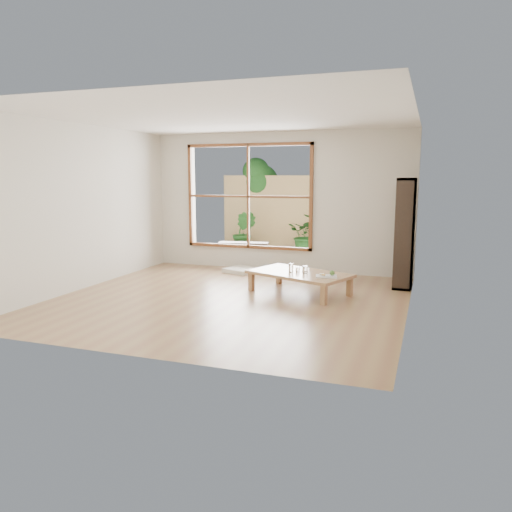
# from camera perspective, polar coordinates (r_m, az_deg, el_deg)

# --- Properties ---
(ground) EXTENTS (5.00, 5.00, 0.00)m
(ground) POSITION_cam_1_polar(r_m,az_deg,el_deg) (7.37, -2.97, -4.94)
(ground) COLOR #9A794D
(ground) RESTS_ON ground
(low_table) EXTENTS (1.71, 1.35, 0.33)m
(low_table) POSITION_cam_1_polar(r_m,az_deg,el_deg) (7.68, 5.00, -2.15)
(low_table) COLOR tan
(low_table) RESTS_ON ground
(floor_cushion) EXTENTS (0.66, 0.66, 0.08)m
(floor_cushion) POSITION_cam_1_polar(r_m,az_deg,el_deg) (9.39, -1.67, -1.62)
(floor_cushion) COLOR silver
(floor_cushion) RESTS_ON ground
(bookshelf) EXTENTS (0.28, 0.79, 1.76)m
(bookshelf) POSITION_cam_1_polar(r_m,az_deg,el_deg) (8.45, 16.65, 2.58)
(bookshelf) COLOR black
(bookshelf) RESTS_ON ground
(glass_tall) EXTENTS (0.07, 0.07, 0.13)m
(glass_tall) POSITION_cam_1_polar(r_m,az_deg,el_deg) (7.66, 4.01, -1.36)
(glass_tall) COLOR silver
(glass_tall) RESTS_ON low_table
(glass_mid) EXTENTS (0.08, 0.08, 0.11)m
(glass_mid) POSITION_cam_1_polar(r_m,az_deg,el_deg) (7.61, 5.64, -1.55)
(glass_mid) COLOR silver
(glass_mid) RESTS_ON low_table
(glass_short) EXTENTS (0.06, 0.06, 0.08)m
(glass_short) POSITION_cam_1_polar(r_m,az_deg,el_deg) (7.76, 5.53, -1.47)
(glass_short) COLOR silver
(glass_short) RESTS_ON low_table
(glass_small) EXTENTS (0.06, 0.06, 0.08)m
(glass_small) POSITION_cam_1_polar(r_m,az_deg,el_deg) (7.71, 4.79, -1.53)
(glass_small) COLOR silver
(glass_small) RESTS_ON low_table
(food_tray) EXTENTS (0.34, 0.28, 0.10)m
(food_tray) POSITION_cam_1_polar(r_m,az_deg,el_deg) (7.37, 8.16, -2.21)
(food_tray) COLOR white
(food_tray) RESTS_ON low_table
(deck) EXTENTS (2.80, 2.00, 0.05)m
(deck) POSITION_cam_1_polar(r_m,az_deg,el_deg) (10.85, 1.23, -0.36)
(deck) COLOR #352D27
(deck) RESTS_ON ground
(garden_bench) EXTENTS (1.12, 0.54, 0.34)m
(garden_bench) POSITION_cam_1_polar(r_m,az_deg,el_deg) (10.83, -1.44, 1.27)
(garden_bench) COLOR black
(garden_bench) RESTS_ON deck
(bamboo_fence) EXTENTS (2.80, 0.06, 1.80)m
(bamboo_fence) POSITION_cam_1_polar(r_m,az_deg,el_deg) (11.69, 2.78, 4.76)
(bamboo_fence) COLOR #DAB270
(bamboo_fence) RESTS_ON ground
(shrub_right) EXTENTS (0.97, 0.87, 0.95)m
(shrub_right) POSITION_cam_1_polar(r_m,az_deg,el_deg) (11.11, 6.00, 2.44)
(shrub_right) COLOR #265921
(shrub_right) RESTS_ON deck
(shrub_left) EXTENTS (0.54, 0.44, 0.98)m
(shrub_left) POSITION_cam_1_polar(r_m,az_deg,el_deg) (11.43, -1.36, 2.72)
(shrub_left) COLOR #265921
(shrub_left) RESTS_ON deck
(garden_tree) EXTENTS (1.04, 0.85, 2.22)m
(garden_tree) POSITION_cam_1_polar(r_m,az_deg,el_deg) (12.15, 0.12, 8.37)
(garden_tree) COLOR #4C3D2D
(garden_tree) RESTS_ON ground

